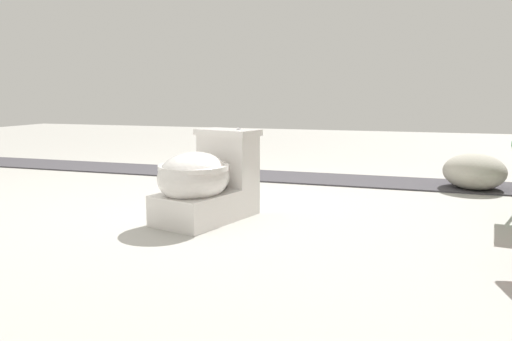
# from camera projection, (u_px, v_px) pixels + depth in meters

# --- Properties ---
(ground_plane) EXTENTS (14.00, 14.00, 0.00)m
(ground_plane) POSITION_uv_depth(u_px,v_px,m) (173.00, 211.00, 3.08)
(ground_plane) COLOR #A8A59E
(gravel_strip) EXTENTS (0.56, 8.00, 0.01)m
(gravel_strip) POSITION_uv_depth(u_px,v_px,m) (302.00, 178.00, 4.23)
(gravel_strip) COLOR #423F44
(gravel_strip) RESTS_ON ground
(toilet) EXTENTS (0.71, 0.53, 0.52)m
(toilet) POSITION_uv_depth(u_px,v_px,m) (205.00, 182.00, 2.82)
(toilet) COLOR white
(toilet) RESTS_ON ground
(boulder_near) EXTENTS (0.62, 0.60, 0.27)m
(boulder_near) POSITION_uv_depth(u_px,v_px,m) (474.00, 172.00, 3.73)
(boulder_near) COLOR #ADA899
(boulder_near) RESTS_ON ground
(boulder_far) EXTENTS (0.31, 0.29, 0.22)m
(boulder_far) POSITION_uv_depth(u_px,v_px,m) (480.00, 175.00, 3.72)
(boulder_far) COLOR #ADA899
(boulder_far) RESTS_ON ground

